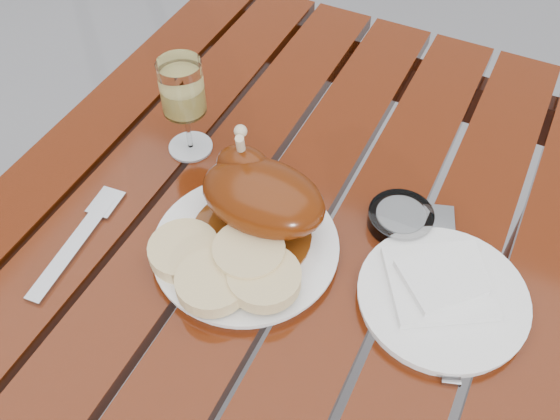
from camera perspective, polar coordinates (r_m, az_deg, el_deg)
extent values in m
cube|color=#5F1E0B|center=(1.13, -1.85, -15.95)|extent=(0.80, 1.20, 0.75)
cylinder|color=white|center=(0.81, -3.14, -3.44)|extent=(0.31, 0.31, 0.02)
cylinder|color=#5D290A|center=(0.81, -2.67, -2.27)|extent=(0.16, 0.16, 0.00)
ellipsoid|color=#642707|center=(0.79, -1.56, 1.16)|extent=(0.17, 0.11, 0.08)
ellipsoid|color=#642707|center=(0.81, -3.29, 3.84)|extent=(0.08, 0.05, 0.07)
cylinder|color=#C6B28C|center=(0.80, -3.49, 5.12)|extent=(0.02, 0.04, 0.09)
cylinder|color=#DCBB86|center=(0.79, -8.77, -3.70)|extent=(0.09, 0.09, 0.02)
cylinder|color=#DCBB86|center=(0.76, -6.20, -6.56)|extent=(0.09, 0.09, 0.02)
cylinder|color=#DCBB86|center=(0.75, -1.45, -6.24)|extent=(0.09, 0.09, 0.02)
cylinder|color=#DCBB86|center=(0.77, -2.86, -3.87)|extent=(0.09, 0.09, 0.02)
cylinder|color=#D0BD5E|center=(0.90, -8.68, 9.19)|extent=(0.07, 0.07, 0.15)
cylinder|color=white|center=(0.79, 14.62, -7.79)|extent=(0.27, 0.27, 0.02)
cube|color=white|center=(0.79, 14.33, -6.44)|extent=(0.16, 0.16, 0.01)
cylinder|color=#B2B7BC|center=(0.85, 10.94, -0.74)|extent=(0.10, 0.10, 0.02)
cube|color=gray|center=(0.86, -18.39, -3.21)|extent=(0.04, 0.18, 0.01)
cube|color=gray|center=(0.80, 15.02, -7.88)|extent=(0.09, 0.22, 0.01)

